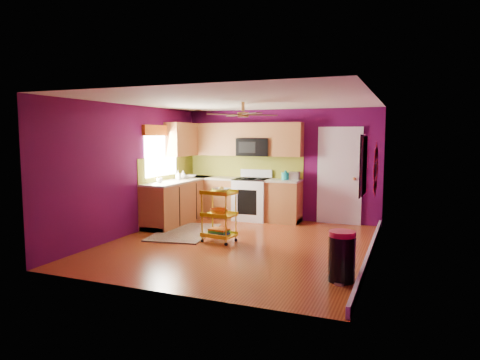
% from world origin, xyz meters
% --- Properties ---
extents(ground, '(5.00, 5.00, 0.00)m').
position_xyz_m(ground, '(0.00, 0.00, 0.00)').
color(ground, maroon).
rests_on(ground, ground).
extents(room_envelope, '(4.54, 5.04, 2.52)m').
position_xyz_m(room_envelope, '(0.03, 0.00, 1.63)').
color(room_envelope, '#520941').
rests_on(room_envelope, ground).
extents(lower_cabinets, '(2.81, 2.31, 0.94)m').
position_xyz_m(lower_cabinets, '(-1.35, 1.82, 0.43)').
color(lower_cabinets, brown).
rests_on(lower_cabinets, ground).
extents(electric_range, '(0.76, 0.66, 1.13)m').
position_xyz_m(electric_range, '(-0.55, 2.17, 0.48)').
color(electric_range, white).
rests_on(electric_range, ground).
extents(upper_cabinetry, '(2.80, 2.30, 1.26)m').
position_xyz_m(upper_cabinetry, '(-1.24, 2.17, 1.80)').
color(upper_cabinetry, brown).
rests_on(upper_cabinetry, ground).
extents(left_window, '(0.08, 1.35, 1.08)m').
position_xyz_m(left_window, '(-2.22, 1.05, 1.74)').
color(left_window, white).
rests_on(left_window, ground).
extents(panel_door, '(0.95, 0.11, 2.15)m').
position_xyz_m(panel_door, '(1.35, 2.47, 1.02)').
color(panel_door, white).
rests_on(panel_door, ground).
extents(right_wall_art, '(0.04, 2.74, 1.04)m').
position_xyz_m(right_wall_art, '(2.23, -0.34, 1.44)').
color(right_wall_art, black).
rests_on(right_wall_art, ground).
extents(ceiling_fan, '(1.01, 1.01, 0.26)m').
position_xyz_m(ceiling_fan, '(0.00, 0.20, 2.29)').
color(ceiling_fan, '#BF8C3F').
rests_on(ceiling_fan, ground).
extents(shag_rug, '(1.31, 1.85, 0.02)m').
position_xyz_m(shag_rug, '(-1.33, 0.43, 0.01)').
color(shag_rug, black).
rests_on(shag_rug, ground).
extents(rolling_cart, '(0.61, 0.48, 1.02)m').
position_xyz_m(rolling_cart, '(-0.39, 0.03, 0.52)').
color(rolling_cart, yellow).
rests_on(rolling_cart, ground).
extents(trash_can, '(0.39, 0.41, 0.67)m').
position_xyz_m(trash_can, '(1.97, -1.27, 0.34)').
color(trash_can, black).
rests_on(trash_can, ground).
extents(teal_kettle, '(0.18, 0.18, 0.21)m').
position_xyz_m(teal_kettle, '(0.21, 2.25, 1.02)').
color(teal_kettle, teal).
rests_on(teal_kettle, lower_cabinets).
extents(toaster, '(0.22, 0.15, 0.18)m').
position_xyz_m(toaster, '(0.40, 2.29, 1.03)').
color(toaster, beige).
rests_on(toaster, lower_cabinets).
extents(soap_bottle_a, '(0.09, 0.10, 0.21)m').
position_xyz_m(soap_bottle_a, '(-1.97, 1.33, 1.05)').
color(soap_bottle_a, '#EA3F72').
rests_on(soap_bottle_a, lower_cabinets).
extents(soap_bottle_b, '(0.14, 0.14, 0.18)m').
position_xyz_m(soap_bottle_b, '(-2.02, 1.62, 1.03)').
color(soap_bottle_b, white).
rests_on(soap_bottle_b, lower_cabinets).
extents(counter_dish, '(0.25, 0.25, 0.06)m').
position_xyz_m(counter_dish, '(-1.96, 1.87, 0.97)').
color(counter_dish, white).
rests_on(counter_dish, lower_cabinets).
extents(counter_cup, '(0.13, 0.13, 0.10)m').
position_xyz_m(counter_cup, '(-2.06, 0.70, 0.99)').
color(counter_cup, white).
rests_on(counter_cup, lower_cabinets).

